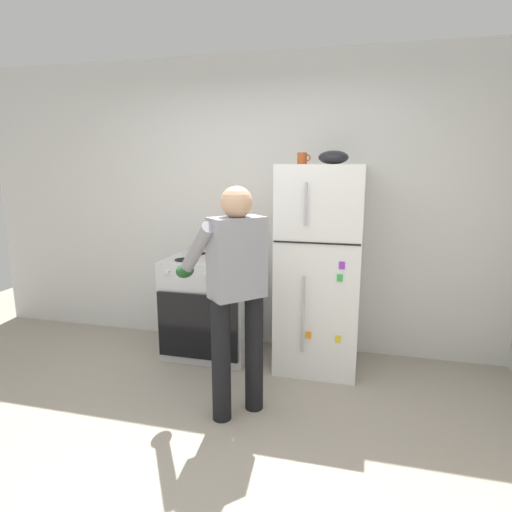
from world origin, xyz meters
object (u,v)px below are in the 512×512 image
object	(u,v)px
refrigerator	(320,268)
mixing_bowl	(333,157)
stove_range	(210,306)
coffee_mug	(302,158)
red_pot	(224,252)
person_cook	(234,282)

from	to	relation	value
refrigerator	mixing_bowl	world-z (taller)	mixing_bowl
stove_range	mixing_bowl	xyz separation A→B (m)	(1.08, 0.01, 1.34)
refrigerator	stove_range	bearing A→B (deg)	-179.42
coffee_mug	mixing_bowl	bearing A→B (deg)	-10.99
coffee_mug	mixing_bowl	distance (m)	0.26
red_pot	mixing_bowl	world-z (taller)	mixing_bowl
coffee_mug	person_cook	bearing A→B (deg)	-107.67
red_pot	mixing_bowl	distance (m)	1.22
refrigerator	coffee_mug	xyz separation A→B (m)	(-0.18, 0.05, 0.92)
stove_range	person_cook	world-z (taller)	person_cook
refrigerator	coffee_mug	bearing A→B (deg)	164.17
person_cook	mixing_bowl	distance (m)	1.35
stove_range	coffee_mug	xyz separation A→B (m)	(0.82, 0.06, 1.33)
stove_range	coffee_mug	distance (m)	1.56
stove_range	red_pot	distance (m)	0.55
red_pot	mixing_bowl	xyz separation A→B (m)	(0.92, 0.05, 0.81)
mixing_bowl	person_cook	bearing A→B (deg)	-121.81
refrigerator	mixing_bowl	distance (m)	0.93
person_cook	coffee_mug	size ratio (longest dim) A/B	14.28
person_cook	red_pot	bearing A→B (deg)	112.50
refrigerator	coffee_mug	distance (m)	0.93
person_cook	mixing_bowl	world-z (taller)	mixing_bowl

